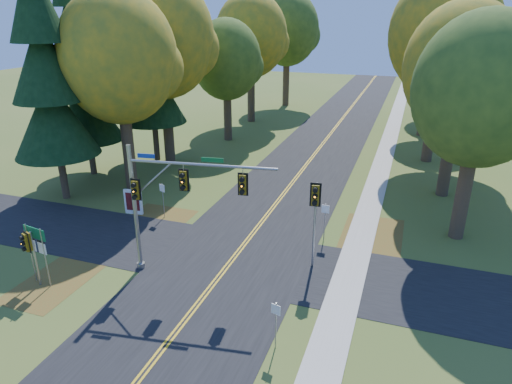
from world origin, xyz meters
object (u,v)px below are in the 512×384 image
(route_sign_cluster, at_px, (36,244))
(info_kiosk, at_px, (133,202))
(east_signal_pole, at_px, (315,204))
(traffic_mast, at_px, (168,195))

(route_sign_cluster, xyz_separation_m, info_kiosk, (-0.43, 8.58, -1.36))
(route_sign_cluster, height_order, info_kiosk, route_sign_cluster)
(east_signal_pole, bearing_deg, route_sign_cluster, -160.16)
(route_sign_cluster, relative_size, info_kiosk, 1.85)
(traffic_mast, relative_size, east_signal_pole, 1.53)
(traffic_mast, xyz_separation_m, east_signal_pole, (6.63, 2.73, -0.67))
(east_signal_pole, xyz_separation_m, route_sign_cluster, (-12.14, -5.79, -1.41))
(traffic_mast, distance_m, info_kiosk, 8.81)
(east_signal_pole, height_order, route_sign_cluster, east_signal_pole)
(route_sign_cluster, bearing_deg, info_kiosk, 102.47)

